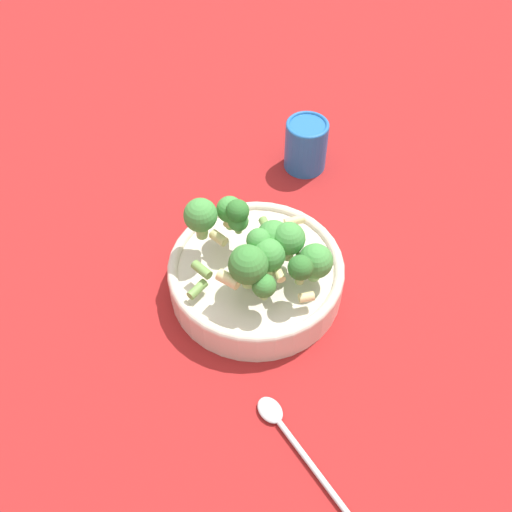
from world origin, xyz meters
TOP-DOWN VIEW (x-y plane):
  - ground_plane at (0.00, 0.00)m, footprint 3.00×3.00m
  - bowl at (0.00, 0.00)m, footprint 0.23×0.23m
  - pasta_salad at (-0.01, 0.00)m, footprint 0.18×0.20m
  - cup at (0.16, -0.20)m, footprint 0.07×0.07m
  - spoon at (-0.20, 0.09)m, footprint 0.20×0.03m

SIDE VIEW (x-z plane):
  - ground_plane at x=0.00m, z-range 0.00..0.00m
  - spoon at x=-0.20m, z-range 0.00..0.01m
  - bowl at x=0.00m, z-range 0.00..0.05m
  - cup at x=0.16m, z-range 0.00..0.09m
  - pasta_salad at x=-0.01m, z-range 0.06..0.14m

